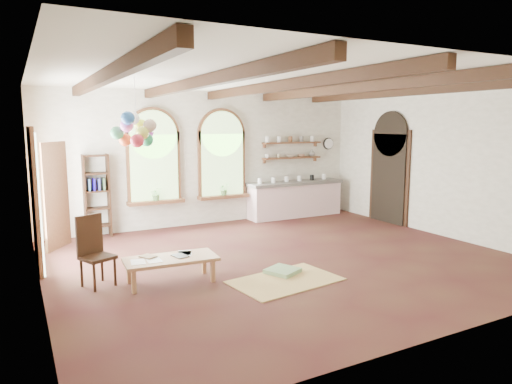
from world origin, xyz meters
TOP-DOWN VIEW (x-y plane):
  - floor at (0.00, 0.00)m, footprint 8.00×8.00m
  - ceiling_beams at (0.00, 0.00)m, footprint 6.20×6.80m
  - window_left at (-1.40, 3.43)m, footprint 1.30×0.28m
  - window_right at (0.30, 3.43)m, footprint 1.30×0.28m
  - left_doorway at (-3.95, 1.80)m, footprint 0.10×1.90m
  - right_doorway at (3.95, 1.50)m, footprint 0.10×1.30m
  - kitchen_counter at (2.30, 3.20)m, footprint 2.68×0.62m
  - wall_shelf_lower at (2.30, 3.38)m, footprint 1.70×0.24m
  - wall_shelf_upper at (2.30, 3.38)m, footprint 1.70×0.24m
  - wall_clock at (3.55, 3.45)m, footprint 0.32×0.04m
  - bookshelf at (-2.70, 3.32)m, footprint 0.53×0.32m
  - coffee_table at (-2.20, -0.25)m, footprint 1.44×0.74m
  - side_chair at (-3.23, 0.14)m, footprint 0.56×0.56m
  - floor_mat at (-0.60, -1.03)m, footprint 1.78×1.24m
  - floor_cushion at (-0.45, -0.70)m, footprint 0.62×0.62m
  - water_jug_a at (3.10, 3.20)m, footprint 0.26×0.26m
  - water_jug_b at (3.40, 3.20)m, footprint 0.29×0.29m
  - balloon_cluster at (-2.41, 0.80)m, footprint 0.72×0.80m
  - table_book at (-2.58, -0.11)m, footprint 0.28×0.31m
  - tablet at (-2.05, -0.25)m, footprint 0.25×0.31m
  - potted_plant_left at (-1.40, 3.32)m, footprint 0.27×0.23m
  - potted_plant_right at (0.30, 3.32)m, footprint 0.27×0.23m
  - shelf_cup_a at (1.55, 3.38)m, footprint 0.12×0.10m
  - shelf_cup_b at (1.90, 3.38)m, footprint 0.10×0.10m
  - shelf_bowl_a at (2.25, 3.38)m, footprint 0.22×0.22m
  - shelf_bowl_b at (2.60, 3.38)m, footprint 0.20×0.20m
  - shelf_vase at (2.95, 3.38)m, footprint 0.18×0.18m

SIDE VIEW (x-z plane):
  - floor at x=0.00m, z-range 0.00..0.00m
  - floor_mat at x=-0.60m, z-range 0.00..0.02m
  - floor_cushion at x=-0.45m, z-range 0.00..0.08m
  - water_jug_a at x=3.10m, z-range -0.03..0.48m
  - water_jug_b at x=3.40m, z-range -0.04..0.53m
  - side_chair at x=-3.23m, z-range -0.23..0.85m
  - coffee_table at x=-2.20m, z-range 0.15..0.55m
  - tablet at x=-2.05m, z-range 0.40..0.41m
  - table_book at x=-2.58m, z-range 0.40..0.42m
  - kitchen_counter at x=2.30m, z-range 0.01..0.95m
  - potted_plant_left at x=-1.40m, z-range 0.70..1.00m
  - potted_plant_right at x=0.30m, z-range 0.70..1.00m
  - bookshelf at x=-2.70m, z-range 0.00..1.80m
  - right_doorway at x=3.95m, z-range -0.10..2.30m
  - left_doorway at x=-3.95m, z-range -0.10..2.40m
  - wall_shelf_lower at x=2.30m, z-range 1.53..1.57m
  - shelf_bowl_a at x=2.25m, z-range 1.57..1.62m
  - shelf_bowl_b at x=2.60m, z-range 1.57..1.63m
  - shelf_cup_b at x=1.90m, z-range 1.57..1.66m
  - shelf_cup_a at x=1.55m, z-range 1.57..1.67m
  - window_left at x=-1.40m, z-range 0.53..2.73m
  - window_right at x=0.30m, z-range 0.53..2.73m
  - shelf_vase at x=2.95m, z-range 1.57..1.76m
  - wall_clock at x=3.55m, z-range 1.74..2.06m
  - wall_shelf_upper at x=2.30m, z-range 1.93..1.97m
  - balloon_cluster at x=-2.41m, z-range 1.76..2.90m
  - ceiling_beams at x=0.00m, z-range 3.01..3.19m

